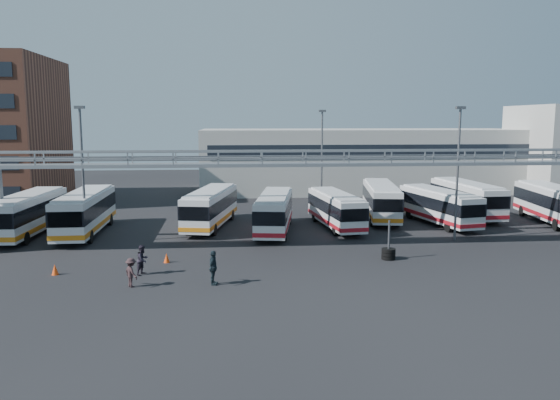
{
  "coord_description": "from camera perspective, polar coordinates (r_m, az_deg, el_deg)",
  "views": [
    {
      "loc": [
        -4.92,
        -32.97,
        9.18
      ],
      "look_at": [
        -1.63,
        6.0,
        3.44
      ],
      "focal_mm": 35.0,
      "sensor_mm": 36.0,
      "label": 1
    }
  ],
  "objects": [
    {
      "name": "light_pole_back",
      "position": [
        55.8,
        4.39,
        4.77
      ],
      "size": [
        0.7,
        0.35,
        10.21
      ],
      "color": "#4C4F54",
      "rests_on": "ground"
    },
    {
      "name": "gantry",
      "position": [
        39.32,
        2.38,
        2.98
      ],
      "size": [
        51.4,
        5.15,
        7.1
      ],
      "color": "gray",
      "rests_on": "ground"
    },
    {
      "name": "bus_4",
      "position": [
        44.94,
        -0.59,
        -1.15
      ],
      "size": [
        4.03,
        10.78,
        3.2
      ],
      "rotation": [
        0.0,
        0.0,
        -0.15
      ],
      "color": "silver",
      "rests_on": "ground"
    },
    {
      "name": "cone_left",
      "position": [
        35.54,
        -22.45,
        -6.73
      ],
      "size": [
        0.53,
        0.53,
        0.65
      ],
      "primitive_type": "cone",
      "rotation": [
        0.0,
        0.0,
        0.37
      ],
      "color": "#F7450D",
      "rests_on": "ground"
    },
    {
      "name": "bus_9",
      "position": [
        54.66,
        26.55,
        -0.24
      ],
      "size": [
        3.87,
        11.31,
        3.37
      ],
      "rotation": [
        0.0,
        0.0,
        -0.12
      ],
      "color": "silver",
      "rests_on": "ground"
    },
    {
      "name": "pedestrian_c",
      "position": [
        31.55,
        -15.28,
        -7.32
      ],
      "size": [
        1.13,
        1.21,
        1.64
      ],
      "primitive_type": "imported",
      "rotation": [
        0.0,
        0.0,
        2.24
      ],
      "color": "#2F1F22",
      "rests_on": "ground"
    },
    {
      "name": "pedestrian_d",
      "position": [
        31.01,
        -6.99,
        -7.05
      ],
      "size": [
        0.7,
        1.22,
        1.96
      ],
      "primitive_type": "imported",
      "rotation": [
        0.0,
        0.0,
        1.37
      ],
      "color": "black",
      "rests_on": "ground"
    },
    {
      "name": "tire_stack",
      "position": [
        37.12,
        11.27,
        -5.43
      ],
      "size": [
        0.92,
        0.92,
        2.64
      ],
      "color": "black",
      "rests_on": "ground"
    },
    {
      "name": "bus_8",
      "position": [
        55.25,
        18.9,
        0.26
      ],
      "size": [
        3.2,
        11.07,
        3.32
      ],
      "rotation": [
        0.0,
        0.0,
        0.06
      ],
      "color": "silver",
      "rests_on": "ground"
    },
    {
      "name": "bus_7",
      "position": [
        50.3,
        16.25,
        -0.52
      ],
      "size": [
        4.23,
        10.52,
        3.11
      ],
      "rotation": [
        0.0,
        0.0,
        0.19
      ],
      "color": "silver",
      "rests_on": "ground"
    },
    {
      "name": "pedestrian_b",
      "position": [
        33.83,
        -14.16,
        -6.07
      ],
      "size": [
        1.01,
        1.09,
        1.8
      ],
      "primitive_type": "imported",
      "rotation": [
        0.0,
        0.0,
        1.08
      ],
      "color": "#251F2B",
      "rests_on": "ground"
    },
    {
      "name": "bus_1",
      "position": [
        46.88,
        -19.69,
        -1.07
      ],
      "size": [
        2.81,
        11.38,
        3.44
      ],
      "rotation": [
        0.0,
        0.0,
        0.02
      ],
      "color": "silver",
      "rests_on": "ground"
    },
    {
      "name": "cone_right",
      "position": [
        36.4,
        -11.76,
        -5.94
      ],
      "size": [
        0.49,
        0.49,
        0.62
      ],
      "primitive_type": "cone",
      "rotation": [
        0.0,
        0.0,
        -0.32
      ],
      "color": "#F7450D",
      "rests_on": "ground"
    },
    {
      "name": "bus_3",
      "position": [
        47.33,
        -7.26,
        -0.68
      ],
      "size": [
        4.61,
        11.08,
        3.28
      ],
      "rotation": [
        0.0,
        0.0,
        -0.2
      ],
      "color": "silver",
      "rests_on": "ground"
    },
    {
      "name": "bus_6",
      "position": [
        51.67,
        10.51,
        0.05
      ],
      "size": [
        4.22,
        11.26,
        3.34
      ],
      "rotation": [
        0.0,
        0.0,
        -0.16
      ],
      "color": "silver",
      "rests_on": "ground"
    },
    {
      "name": "warehouse",
      "position": [
        73.14,
        8.58,
        4.19
      ],
      "size": [
        42.0,
        14.0,
        8.0
      ],
      "primitive_type": "cube",
      "color": "#9E9E99",
      "rests_on": "ground"
    },
    {
      "name": "light_pole_mid",
      "position": [
        43.54,
        18.09,
        3.39
      ],
      "size": [
        0.7,
        0.35,
        10.21
      ],
      "color": "#4C4F54",
      "rests_on": "ground"
    },
    {
      "name": "bus_0",
      "position": [
        47.99,
        -24.84,
        -1.21
      ],
      "size": [
        2.98,
        11.17,
        3.37
      ],
      "rotation": [
        0.0,
        0.0,
        -0.04
      ],
      "color": "silver",
      "rests_on": "ground"
    },
    {
      "name": "light_pole_left",
      "position": [
        42.58,
        -19.93,
        3.2
      ],
      "size": [
        0.7,
        0.35,
        10.21
      ],
      "color": "#4C4F54",
      "rests_on": "ground"
    },
    {
      "name": "bus_5",
      "position": [
        46.98,
        5.83,
        -0.89
      ],
      "size": [
        3.46,
        10.18,
        3.03
      ],
      "rotation": [
        0.0,
        0.0,
        0.12
      ],
      "color": "silver",
      "rests_on": "ground"
    },
    {
      "name": "ground",
      "position": [
        34.58,
        3.56,
        -7.07
      ],
      "size": [
        140.0,
        140.0,
        0.0
      ],
      "primitive_type": "plane",
      "color": "black",
      "rests_on": "ground"
    }
  ]
}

